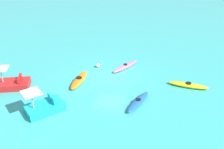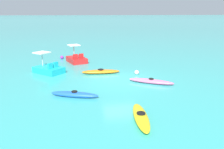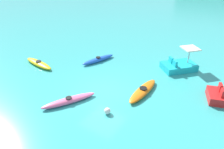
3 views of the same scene
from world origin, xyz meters
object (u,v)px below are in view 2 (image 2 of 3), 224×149
Objects in this scene: pedal_boat_red at (77,59)px; buoy_purple at (62,57)px; kayak_yellow at (141,117)px; kayak_pink at (151,81)px; pedal_boat_cyan at (49,69)px; buoy_white at (137,72)px; kayak_orange at (101,72)px; kayak_blue at (75,94)px.

pedal_boat_red reaches higher than buoy_purple.
pedal_boat_red is at bearing 13.55° from kayak_yellow.
kayak_pink is (5.32, -2.18, -0.00)m from kayak_yellow.
pedal_boat_red and pedal_boat_cyan have the same top height.
kayak_pink reaches higher than buoy_white.
kayak_orange and kayak_blue have the same top height.
pedal_boat_red is 4.40m from pedal_boat_cyan.
buoy_white is (-0.72, -2.85, 0.02)m from kayak_orange.
kayak_orange reaches higher than buoy_purple.
kayak_pink is at bearing -22.25° from kayak_yellow.
kayak_yellow is 7.93m from buoy_white.
kayak_pink is 1.10× the size of pedal_boat_cyan.
kayak_yellow is 1.11× the size of pedal_boat_red.
pedal_boat_cyan is (9.30, 5.41, 0.17)m from kayak_yellow.
buoy_white is at bearing -137.94° from buoy_purple.
pedal_boat_cyan is 7.67× the size of buoy_white.
kayak_blue reaches higher than buoy_white.
pedal_boat_red is (4.61, 2.02, 0.17)m from kayak_orange.
kayak_pink is at bearing -70.43° from kayak_blue.
kayak_pink reaches higher than buoy_purple.
kayak_pink is 8.36× the size of buoy_purple.
buoy_white is 9.65m from buoy_purple.
kayak_yellow is 15.64m from buoy_purple.
kayak_blue is at bearing 109.57° from kayak_pink.
pedal_boat_cyan is at bearing 77.67° from buoy_white.
kayak_pink is 11.82m from buoy_purple.
pedal_boat_cyan reaches higher than kayak_yellow.
buoy_white is (-1.56, -7.14, -0.15)m from pedal_boat_cyan.
buoy_purple is (6.45, 3.61, 0.02)m from kayak_orange.
buoy_white is (7.74, -1.73, 0.02)m from kayak_yellow.
buoy_purple is (7.17, 6.47, 0.00)m from buoy_white.
pedal_boat_red is (9.64, -0.01, 0.17)m from kayak_blue.
pedal_boat_cyan is at bearing 20.99° from kayak_blue.
kayak_yellow is 13.44m from pedal_boat_red.
kayak_pink is at bearing -133.53° from kayak_orange.
buoy_white is at bearing -12.61° from kayak_yellow.
buoy_white is (2.41, 0.45, 0.02)m from kayak_pink.
pedal_boat_cyan reaches higher than buoy_white.
kayak_yellow reaches higher than buoy_purple.
pedal_boat_cyan is at bearing 62.35° from kayak_pink.
kayak_pink is at bearing -144.19° from buoy_purple.
kayak_yellow is at bearing -149.81° from pedal_boat_cyan.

